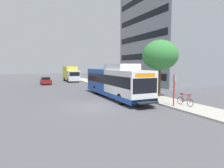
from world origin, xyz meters
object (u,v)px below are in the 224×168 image
bicycle_parked (185,100)px  transit_bus (115,82)px  box_truck_background (71,73)px  bus_stop_sign_pole (174,88)px  parked_car_far_lane (46,81)px  street_tree_near_stop (160,55)px

bicycle_parked → transit_bus: bearing=116.8°
box_truck_background → bus_stop_sign_pole: bearing=-85.3°
box_truck_background → transit_bus: bearing=-90.0°
parked_car_far_lane → box_truck_background: box_truck_background is taller
transit_bus → street_tree_near_stop: size_ratio=2.02×
parked_car_far_lane → box_truck_background: size_ratio=0.64×
bicycle_parked → box_truck_background: bearing=96.6°
box_truck_background → bicycle_parked: bearing=-83.4°
transit_bus → parked_car_far_lane: size_ratio=2.72×
bus_stop_sign_pole → box_truck_background: 29.09m
bicycle_parked → parked_car_far_lane: parked_car_far_lane is taller
bicycle_parked → street_tree_near_stop: bearing=77.6°
transit_bus → bus_stop_sign_pole: bearing=-69.3°
street_tree_near_stop → box_truck_background: bearing=100.2°
street_tree_near_stop → bus_stop_sign_pole: bearing=-114.3°
parked_car_far_lane → bus_stop_sign_pole: bearing=-72.2°
bus_stop_sign_pole → bicycle_parked: bearing=-17.2°
transit_bus → parked_car_far_lane: (-5.58, 18.50, -1.04)m
bicycle_parked → street_tree_near_stop: 6.30m
parked_car_far_lane → street_tree_near_stop: bearing=-63.9°
transit_bus → bicycle_parked: 7.55m
bus_stop_sign_pole → street_tree_near_stop: 5.68m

